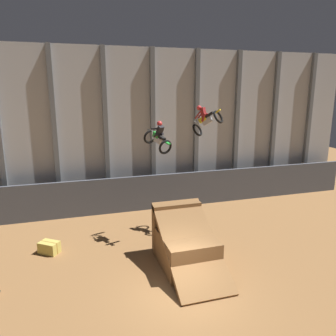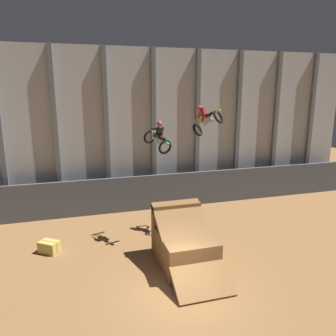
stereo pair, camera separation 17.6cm
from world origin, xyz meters
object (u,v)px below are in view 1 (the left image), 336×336
Objects in this scene: dirt_ramp at (184,244)px; hay_bale_trackside at (49,247)px; rider_bike_left_air at (158,138)px; rider_bike_right_air at (206,120)px.

dirt_ramp reaches higher than hay_bale_trackside.
rider_bike_left_air is at bearing 98.19° from dirt_ramp.
rider_bike_left_air is 2.81m from rider_bike_right_air.
dirt_ramp is at bearing -163.96° from rider_bike_right_air.
hay_bale_trackside is at bearing 155.36° from dirt_ramp.
rider_bike_right_air is (2.26, 3.20, 5.18)m from dirt_ramp.
hay_bale_trackside is (-5.44, -0.15, -5.01)m from rider_bike_left_air.
dirt_ramp is 2.48× the size of rider_bike_right_air.
dirt_ramp is at bearing -24.64° from hay_bale_trackside.
rider_bike_right_air is 9.98m from hay_bale_trackside.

